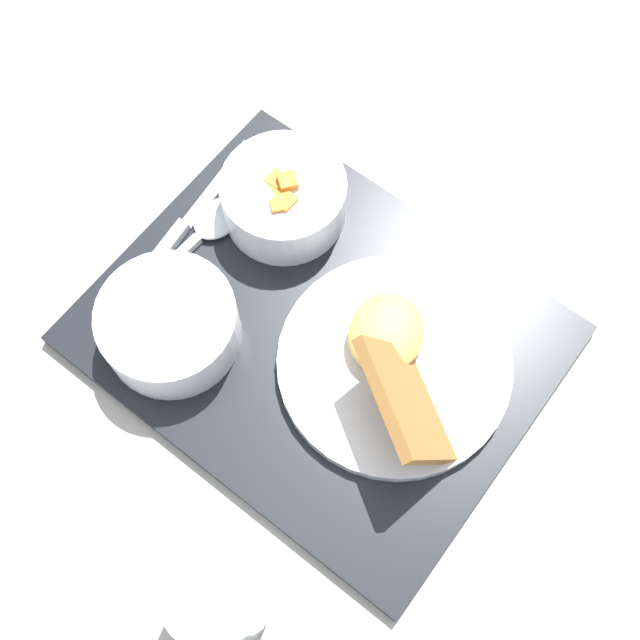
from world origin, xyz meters
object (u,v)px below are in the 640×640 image
at_px(glass_water, 220,598).
at_px(spoon, 203,232).
at_px(bowl_soup, 169,323).
at_px(plate_main, 395,363).
at_px(knife, 177,235).
at_px(bowl_salad, 284,196).

bearing_deg(glass_water, spoon, 141.63).
distance_m(bowl_soup, plate_main, 0.21).
xyz_separation_m(spoon, glass_water, (0.27, -0.21, 0.02)).
relative_size(plate_main, glass_water, 2.13).
bearing_deg(knife, bowl_soup, -146.11).
bearing_deg(bowl_soup, bowl_salad, 98.13).
bearing_deg(glass_water, knife, 146.00).
relative_size(bowl_salad, spoon, 0.73).
height_order(bowl_soup, glass_water, glass_water).
height_order(bowl_salad, bowl_soup, bowl_salad).
height_order(bowl_soup, spoon, bowl_soup).
xyz_separation_m(bowl_soup, plate_main, (0.16, 0.12, -0.01)).
distance_m(bowl_salad, bowl_soup, 0.17).
bearing_deg(plate_main, spoon, -171.56).
relative_size(bowl_salad, glass_water, 1.21).
bearing_deg(plate_main, bowl_salad, 167.73).
height_order(plate_main, glass_water, plate_main).
xyz_separation_m(knife, glass_water, (0.28, -0.19, 0.03)).
bearing_deg(bowl_soup, spoon, 123.99).
relative_size(spoon, glass_water, 1.65).
height_order(bowl_soup, plate_main, plate_main).
xyz_separation_m(plate_main, knife, (-0.24, -0.05, -0.01)).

